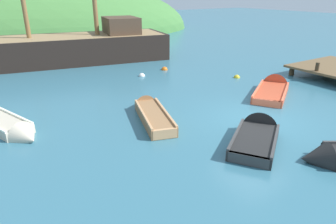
% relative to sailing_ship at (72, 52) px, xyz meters
% --- Properties ---
extents(ground_plane, '(120.00, 120.00, 0.00)m').
position_rel_sailing_ship_xyz_m(ground_plane, '(2.76, -13.93, -0.66)').
color(ground_plane, teal).
extents(shore_hill, '(38.40, 18.13, 11.99)m').
position_rel_sailing_ship_xyz_m(shore_hill, '(0.35, 15.30, -0.66)').
color(shore_hill, '#477F3D').
rests_on(shore_hill, ground).
extents(sailing_ship, '(15.92, 6.39, 12.27)m').
position_rel_sailing_ship_xyz_m(sailing_ship, '(0.00, 0.00, 0.00)').
color(sailing_ship, black).
rests_on(sailing_ship, ground).
extents(rowboat_center, '(3.82, 3.03, 1.23)m').
position_rel_sailing_ship_xyz_m(rowboat_center, '(6.08, -12.00, -0.57)').
color(rowboat_center, '#C64C2D').
rests_on(rowboat_center, ground).
extents(rowboat_outer_right, '(1.94, 3.83, 0.87)m').
position_rel_sailing_ship_xyz_m(rowboat_outer_right, '(-0.39, -11.46, -0.53)').
color(rowboat_outer_right, '#9E7047').
rests_on(rowboat_outer_right, ground).
extents(rowboat_outer_left, '(2.20, 3.97, 0.93)m').
position_rel_sailing_ship_xyz_m(rowboat_outer_left, '(-5.23, -9.75, -0.55)').
color(rowboat_outer_left, beige).
rests_on(rowboat_outer_left, ground).
extents(rowboat_near_dock, '(3.22, 2.72, 1.20)m').
position_rel_sailing_ship_xyz_m(rowboat_near_dock, '(1.56, -15.02, -0.55)').
color(rowboat_near_dock, black).
rests_on(rowboat_near_dock, ground).
extents(buoy_white, '(0.37, 0.37, 0.37)m').
position_rel_sailing_ship_xyz_m(buoy_white, '(2.15, -5.99, -0.66)').
color(buoy_white, white).
rests_on(buoy_white, ground).
extents(buoy_yellow, '(0.34, 0.34, 0.34)m').
position_rel_sailing_ship_xyz_m(buoy_yellow, '(6.49, -9.19, -0.66)').
color(buoy_yellow, yellow).
rests_on(buoy_yellow, ground).
extents(buoy_orange, '(0.39, 0.39, 0.39)m').
position_rel_sailing_ship_xyz_m(buoy_orange, '(4.04, -5.44, -0.66)').
color(buoy_orange, orange).
rests_on(buoy_orange, ground).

